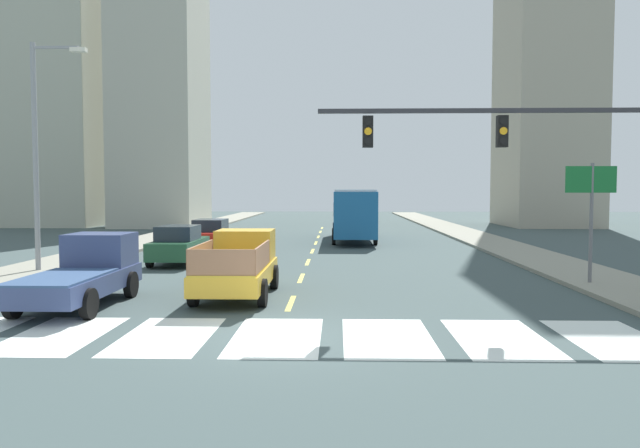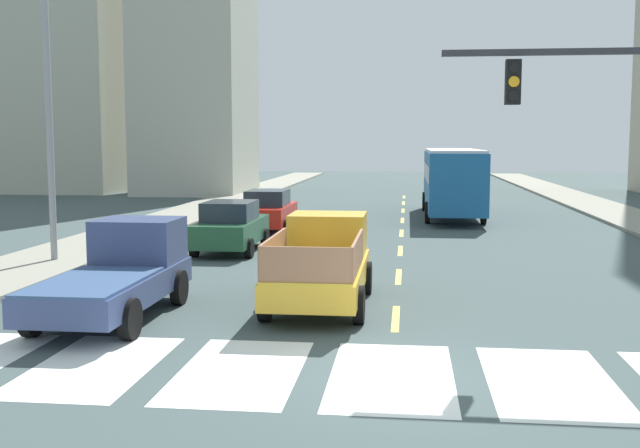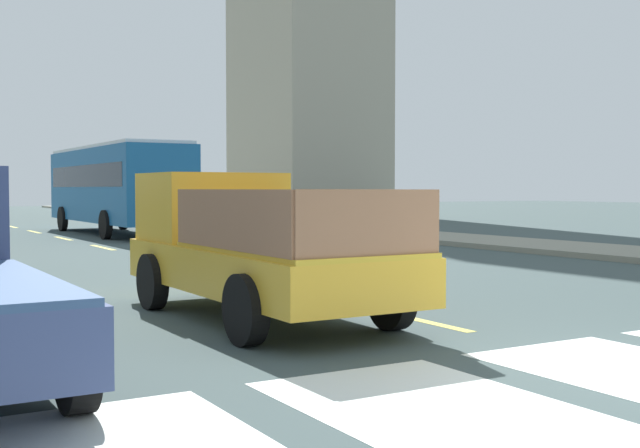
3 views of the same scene
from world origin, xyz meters
name	(u,v)px [view 1 (image 1 of 3)]	position (x,y,z in m)	size (l,w,h in m)	color
ground_plane	(277,337)	(0.00, 0.00, 0.00)	(160.00, 160.00, 0.00)	#3A4949
sidewalk_right	(519,252)	(10.79, 18.00, 0.07)	(3.27, 110.00, 0.15)	gray
sidewalk_left	(108,251)	(-10.79, 18.00, 0.07)	(3.27, 110.00, 0.15)	gray
crosswalk_stripe_1	(60,335)	(-4.95, 0.00, 0.00)	(1.97, 3.70, 0.01)	silver
crosswalk_stripe_2	(168,336)	(-2.47, 0.00, 0.00)	(1.97, 3.70, 0.01)	silver
crosswalk_stripe_3	(277,336)	(0.00, 0.00, 0.00)	(1.97, 3.70, 0.01)	silver
crosswalk_stripe_4	(387,337)	(2.47, 0.00, 0.00)	(1.97, 3.70, 0.01)	silver
crosswalk_stripe_5	(499,338)	(4.95, 0.00, 0.00)	(1.97, 3.70, 0.01)	silver
crosswalk_stripe_6	(612,339)	(7.42, 0.00, 0.00)	(1.97, 3.70, 0.01)	silver
lane_dash_0	(291,303)	(0.00, 4.00, 0.00)	(0.16, 2.40, 0.01)	#D3C550
lane_dash_1	(301,278)	(0.00, 9.00, 0.00)	(0.16, 2.40, 0.01)	#D3C550
lane_dash_2	(308,262)	(0.00, 14.00, 0.00)	(0.16, 2.40, 0.01)	#D3C550
lane_dash_3	(312,251)	(0.00, 19.00, 0.00)	(0.16, 2.40, 0.01)	#D3C550
lane_dash_4	(316,243)	(0.00, 24.00, 0.00)	(0.16, 2.40, 0.01)	#D3C550
lane_dash_5	(318,237)	(0.00, 29.00, 0.00)	(0.16, 2.40, 0.01)	#D3C550
lane_dash_6	(320,232)	(0.00, 34.00, 0.00)	(0.16, 2.40, 0.01)	#D3C550
lane_dash_7	(322,228)	(0.00, 39.00, 0.00)	(0.16, 2.40, 0.01)	#D3C550
pickup_stakebed	(239,265)	(-1.73, 5.42, 0.94)	(2.18, 5.20, 1.96)	gold
pickup_dark	(85,272)	(-5.94, 3.73, 0.92)	(2.18, 5.20, 1.96)	#374572
city_bus	(353,211)	(2.38, 25.74, 1.95)	(2.72, 10.80, 3.32)	#1A5A92
sedan_mid	(179,245)	(-5.70, 13.14, 0.86)	(2.02, 4.40, 1.72)	#225132
sedan_near_right	(211,235)	(-5.51, 19.03, 0.86)	(2.02, 4.40, 1.72)	red
traffic_signal_gantry	(545,156)	(6.87, 2.96, 4.20)	(9.02, 0.27, 6.00)	#2D2D33
direction_sign_green	(591,198)	(9.94, 7.32, 3.03)	(1.70, 0.12, 4.20)	slate
streetlight_left	(39,147)	(-10.30, 9.94, 4.97)	(2.20, 0.28, 9.00)	gray
block_mid_left	(56,51)	(-25.39, 43.74, 16.46)	(9.79, 11.65, 32.92)	#ACAF9B
block_mid_right	(160,46)	(-14.71, 41.32, 16.33)	(7.15, 9.06, 32.65)	#AEAF9E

